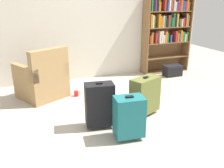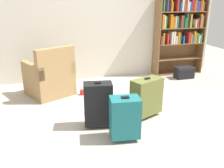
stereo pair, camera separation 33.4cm
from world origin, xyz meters
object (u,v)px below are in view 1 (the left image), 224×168
Objects in this scene: storage_box at (173,70)px; suitcase_olive at (145,95)px; suitcase_black at (100,104)px; bookshelf at (167,28)px; armchair at (43,80)px; suitcase_teal at (129,116)px; mug at (76,93)px.

suitcase_olive is (-1.55, -1.51, 0.18)m from storage_box.
suitcase_black is 0.75m from suitcase_olive.
bookshelf is 2.58m from suitcase_olive.
suitcase_teal is (0.82, -1.79, -0.02)m from armchair.
suitcase_teal is (-2.08, -2.41, -0.73)m from bookshelf.
bookshelf reaches higher than storage_box.
bookshelf reaches higher than suitcase_teal.
armchair is 1.97m from suitcase_teal.
armchair is 1.64× the size of suitcase_teal.
mug is 1.25m from suitcase_black.
suitcase_black is at bearing -172.05° from suitcase_olive.
mug is 1.66m from suitcase_teal.
mug is 0.21× the size of suitcase_teal.
mug is at bearing 124.89° from suitcase_olive.
armchair is 1.84m from suitcase_olive.
suitcase_teal is at bearing -58.83° from suitcase_black.
armchair is at bearing 162.59° from mug.
bookshelf reaches higher than suitcase_black.
suitcase_olive is (0.74, 0.10, -0.02)m from suitcase_black.
suitcase_black is at bearing -139.14° from bookshelf.
armchair is 2.34× the size of storage_box.
storage_box is 0.66× the size of suitcase_olive.
suitcase_black is 1.07× the size of suitcase_olive.
mug is (0.55, -0.17, -0.27)m from armchair.
mug is 0.30× the size of storage_box.
suitcase_olive reaches higher than storage_box.
armchair is at bearing -175.52° from storage_box.
armchair reaches higher than storage_box.
suitcase_teal is at bearing -80.31° from mug.
bookshelf is 14.44× the size of mug.
suitcase_teal is at bearing -135.53° from storage_box.
suitcase_black is at bearing -144.90° from storage_box.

